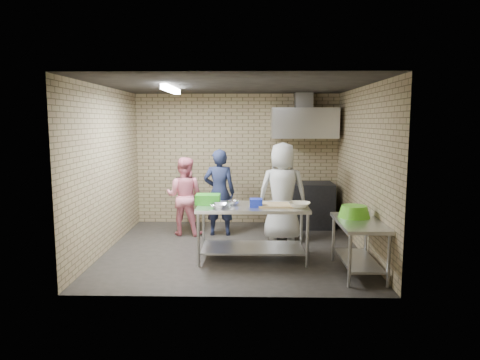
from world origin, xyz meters
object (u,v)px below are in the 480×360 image
green_basin (354,211)px  woman_white (283,192)px  green_crate (208,199)px  woman_pink (184,196)px  stove (303,205)px  blue_tub (256,203)px  side_counter (359,247)px  man_navy (219,192)px  bottle_red (305,126)px  bottle_green (325,127)px  prep_table (252,232)px

green_basin → woman_white: (-0.93, 1.48, 0.05)m
green_crate → woman_pink: 1.49m
stove → blue_tub: size_ratio=6.36×
green_crate → side_counter: bearing=-18.2°
woman_pink → green_basin: bearing=156.2°
woman_pink → woman_white: 1.86m
stove → green_crate: 2.72m
side_counter → man_navy: bearing=135.6°
bottle_red → man_navy: 2.29m
man_navy → woman_pink: bearing=-0.9°
green_crate → man_navy: bearing=86.3°
side_counter → blue_tub: (-1.44, 0.50, 0.53)m
bottle_red → bottle_green: size_ratio=1.20×
stove → bottle_green: (0.45, 0.24, 1.57)m
green_basin → man_navy: 2.76m
green_crate → woman_pink: woman_pink is taller
blue_tub → green_crate: bearing=163.7°
blue_tub → green_basin: (1.42, -0.25, -0.07)m
blue_tub → bottle_red: (1.04, 2.49, 1.12)m
side_counter → bottle_green: (0.00, 2.99, 1.64)m
green_basin → bottle_red: bottle_red is taller
green_crate → blue_tub: size_ratio=2.00×
stove → bottle_green: size_ratio=8.00×
side_counter → green_basin: (-0.02, 0.25, 0.46)m
man_navy → woman_white: (1.16, -0.33, 0.07)m
side_counter → green_crate: bearing=161.8°
woman_white → prep_table: bearing=69.4°
bottle_green → woman_white: size_ratio=0.08×
prep_table → stove: (1.04, 2.15, 0.03)m
woman_pink → woman_white: woman_white is taller
blue_tub → woman_pink: bearing=130.0°
prep_table → stove: size_ratio=1.41×
stove → green_crate: bearing=-130.6°
prep_table → side_counter: 1.61m
stove → blue_tub: blue_tub is taller
prep_table → side_counter: size_ratio=1.41×
stove → side_counter: bearing=-80.7°
prep_table → green_crate: (-0.70, 0.12, 0.50)m
blue_tub → green_basin: blue_tub is taller
prep_table → green_basin: 1.57m
bottle_red → woman_white: size_ratio=0.10×
bottle_red → green_basin: bearing=-82.1°
side_counter → blue_tub: 1.62m
stove → green_basin: bearing=-80.2°
green_crate → bottle_red: size_ratio=2.10×
blue_tub → woman_white: woman_white is taller
side_counter → bottle_red: bearing=97.6°
bottle_red → woman_pink: 2.85m
green_basin → woman_pink: woman_pink is taller
side_counter → woman_pink: woman_pink is taller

